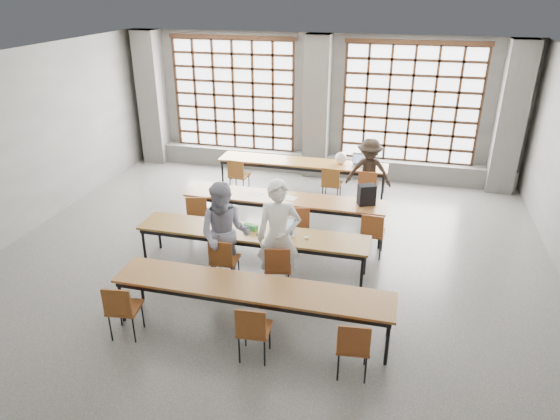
# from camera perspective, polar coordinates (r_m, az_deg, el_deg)

# --- Properties ---
(floor) EXTENTS (11.00, 11.00, 0.00)m
(floor) POSITION_cam_1_polar(r_m,az_deg,el_deg) (8.62, -2.36, -7.72)
(floor) COLOR #51514E
(floor) RESTS_ON ground
(ceiling) EXTENTS (11.00, 11.00, 0.00)m
(ceiling) POSITION_cam_1_polar(r_m,az_deg,el_deg) (7.37, -2.85, 15.93)
(ceiling) COLOR silver
(ceiling) RESTS_ON floor
(wall_back) EXTENTS (10.00, 0.00, 10.00)m
(wall_back) POSITION_cam_1_polar(r_m,az_deg,el_deg) (12.97, 4.47, 11.85)
(wall_back) COLOR #595A57
(wall_back) RESTS_ON floor
(column_left) EXTENTS (0.60, 0.55, 3.50)m
(column_left) POSITION_cam_1_polar(r_m,az_deg,el_deg) (14.16, -14.41, 12.26)
(column_left) COLOR #5B5C59
(column_left) RESTS_ON floor
(column_mid) EXTENTS (0.60, 0.55, 3.50)m
(column_mid) POSITION_cam_1_polar(r_m,az_deg,el_deg) (12.70, 4.24, 11.58)
(column_mid) COLOR #5B5C59
(column_mid) RESTS_ON floor
(column_right) EXTENTS (0.60, 0.55, 3.50)m
(column_right) POSITION_cam_1_polar(r_m,az_deg,el_deg) (12.74, 24.86, 9.44)
(column_right) COLOR #5B5C59
(column_right) RESTS_ON floor
(window_left) EXTENTS (3.32, 0.12, 3.00)m
(window_left) POSITION_cam_1_polar(r_m,az_deg,el_deg) (13.41, -5.32, 12.91)
(window_left) COLOR white
(window_left) RESTS_ON wall_back
(window_right) EXTENTS (3.32, 0.12, 3.00)m
(window_right) POSITION_cam_1_polar(r_m,az_deg,el_deg) (12.68, 14.69, 11.54)
(window_right) COLOR white
(window_right) RESTS_ON wall_back
(sill_ledge) EXTENTS (9.80, 0.35, 0.50)m
(sill_ledge) POSITION_cam_1_polar(r_m,az_deg,el_deg) (13.19, 4.10, 5.30)
(sill_ledge) COLOR #5B5C59
(sill_ledge) RESTS_ON floor
(desk_row_a) EXTENTS (4.00, 0.70, 0.73)m
(desk_row_a) POSITION_cam_1_polar(r_m,az_deg,el_deg) (11.90, 2.57, 5.26)
(desk_row_a) COLOR brown
(desk_row_a) RESTS_ON floor
(desk_row_b) EXTENTS (4.00, 0.70, 0.73)m
(desk_row_b) POSITION_cam_1_polar(r_m,az_deg,el_deg) (9.88, 0.47, 1.10)
(desk_row_b) COLOR brown
(desk_row_b) RESTS_ON floor
(desk_row_c) EXTENTS (4.00, 0.70, 0.73)m
(desk_row_c) POSITION_cam_1_polar(r_m,az_deg,el_deg) (8.56, -3.22, -2.87)
(desk_row_c) COLOR brown
(desk_row_c) RESTS_ON floor
(desk_row_d) EXTENTS (4.00, 0.70, 0.73)m
(desk_row_d) POSITION_cam_1_polar(r_m,az_deg,el_deg) (7.11, -3.25, -9.13)
(desk_row_d) COLOR brown
(desk_row_d) RESTS_ON floor
(chair_back_left) EXTENTS (0.46, 0.46, 0.88)m
(chair_back_left) POSITION_cam_1_polar(r_m,az_deg,el_deg) (11.72, -4.84, 4.23)
(chair_back_left) COLOR brown
(chair_back_left) RESTS_ON floor
(chair_back_mid) EXTENTS (0.44, 0.45, 0.88)m
(chair_back_mid) POSITION_cam_1_polar(r_m,az_deg,el_deg) (11.24, 5.88, 3.26)
(chair_back_mid) COLOR brown
(chair_back_mid) RESTS_ON floor
(chair_back_right) EXTENTS (0.43, 0.43, 0.88)m
(chair_back_right) POSITION_cam_1_polar(r_m,az_deg,el_deg) (11.16, 9.96, 2.86)
(chair_back_right) COLOR maroon
(chair_back_right) RESTS_ON floor
(chair_mid_left) EXTENTS (0.51, 0.51, 0.88)m
(chair_mid_left) POSITION_cam_1_polar(r_m,az_deg,el_deg) (9.86, -9.37, -0.11)
(chair_mid_left) COLOR brown
(chair_mid_left) RESTS_ON floor
(chair_mid_centre) EXTENTS (0.52, 0.52, 0.88)m
(chair_mid_centre) POSITION_cam_1_polar(r_m,az_deg,el_deg) (9.29, 2.08, -1.38)
(chair_mid_centre) COLOR brown
(chair_mid_centre) RESTS_ON floor
(chair_mid_right) EXTENTS (0.44, 0.45, 0.88)m
(chair_mid_right) POSITION_cam_1_polar(r_m,az_deg,el_deg) (9.14, 10.53, -2.29)
(chair_mid_right) COLOR brown
(chair_mid_right) RESTS_ON floor
(chair_front_left) EXTENTS (0.42, 0.43, 0.88)m
(chair_front_left) POSITION_cam_1_polar(r_m,az_deg,el_deg) (8.19, -6.51, -5.40)
(chair_front_left) COLOR brown
(chair_front_left) RESTS_ON floor
(chair_front_right) EXTENTS (0.50, 0.50, 0.88)m
(chair_front_right) POSITION_cam_1_polar(r_m,az_deg,el_deg) (7.94, -0.25, -6.24)
(chair_front_right) COLOR brown
(chair_front_right) RESTS_ON floor
(chair_near_left) EXTENTS (0.47, 0.48, 0.88)m
(chair_near_left) POSITION_cam_1_polar(r_m,az_deg,el_deg) (7.35, -17.64, -10.41)
(chair_near_left) COLOR brown
(chair_near_left) RESTS_ON floor
(chair_near_mid) EXTENTS (0.45, 0.45, 0.88)m
(chair_near_mid) POSITION_cam_1_polar(r_m,az_deg,el_deg) (6.65, -3.12, -13.22)
(chair_near_mid) COLOR brown
(chair_near_mid) RESTS_ON floor
(chair_near_right) EXTENTS (0.46, 0.46, 0.88)m
(chair_near_right) POSITION_cam_1_polar(r_m,az_deg,el_deg) (6.46, 8.39, -14.83)
(chair_near_right) COLOR brown
(chair_near_right) RESTS_ON floor
(student_male) EXTENTS (0.78, 0.60, 1.91)m
(student_male) POSITION_cam_1_polar(r_m,az_deg,el_deg) (7.85, -0.15, -3.15)
(student_male) COLOR white
(student_male) RESTS_ON floor
(student_female) EXTENTS (0.96, 0.80, 1.78)m
(student_female) POSITION_cam_1_polar(r_m,az_deg,el_deg) (8.12, -6.32, -2.81)
(student_female) COLOR #171C46
(student_female) RESTS_ON floor
(student_back) EXTENTS (1.00, 0.57, 1.54)m
(student_back) POSITION_cam_1_polar(r_m,az_deg,el_deg) (11.20, 10.11, 4.21)
(student_back) COLOR black
(student_back) RESTS_ON floor
(laptop_front) EXTENTS (0.42, 0.38, 0.26)m
(laptop_front) POSITION_cam_1_polar(r_m,az_deg,el_deg) (8.46, 0.45, -2.20)
(laptop_front) COLOR #B2B2B7
(laptop_front) RESTS_ON desk_row_c
(laptop_back) EXTENTS (0.39, 0.34, 0.26)m
(laptop_back) POSITION_cam_1_polar(r_m,az_deg,el_deg) (11.78, 9.13, 5.42)
(laptop_back) COLOR silver
(laptop_back) RESTS_ON desk_row_a
(mouse) EXTENTS (0.11, 0.09, 0.04)m
(mouse) POSITION_cam_1_polar(r_m,az_deg,el_deg) (8.29, 3.02, -3.16)
(mouse) COLOR white
(mouse) RESTS_ON desk_row_c
(green_box) EXTENTS (0.27, 0.16, 0.09)m
(green_box) POSITION_cam_1_polar(r_m,az_deg,el_deg) (8.59, -3.40, -1.94)
(green_box) COLOR green
(green_box) RESTS_ON desk_row_c
(phone) EXTENTS (0.14, 0.09, 0.01)m
(phone) POSITION_cam_1_polar(r_m,az_deg,el_deg) (8.39, -2.25, -2.88)
(phone) COLOR black
(phone) RESTS_ON desk_row_c
(paper_sheet_a) EXTENTS (0.34, 0.28, 0.00)m
(paper_sheet_a) POSITION_cam_1_polar(r_m,az_deg,el_deg) (10.04, -2.79, 1.89)
(paper_sheet_a) COLOR white
(paper_sheet_a) RESTS_ON desk_row_b
(paper_sheet_c) EXTENTS (0.33, 0.27, 0.00)m
(paper_sheet_c) POSITION_cam_1_polar(r_m,az_deg,el_deg) (9.83, 1.03, 1.40)
(paper_sheet_c) COLOR white
(paper_sheet_c) RESTS_ON desk_row_b
(backpack) EXTENTS (0.37, 0.31, 0.40)m
(backpack) POSITION_cam_1_polar(r_m,az_deg,el_deg) (9.60, 9.87, 1.72)
(backpack) COLOR black
(backpack) RESTS_ON desk_row_b
(plastic_bag) EXTENTS (0.29, 0.25, 0.29)m
(plastic_bag) POSITION_cam_1_polar(r_m,az_deg,el_deg) (11.74, 6.97, 5.91)
(plastic_bag) COLOR white
(plastic_bag) RESTS_ON desk_row_a
(red_pouch) EXTENTS (0.21, 0.12, 0.06)m
(red_pouch) POSITION_cam_1_polar(r_m,az_deg,el_deg) (7.43, -17.37, -10.30)
(red_pouch) COLOR #A6141F
(red_pouch) RESTS_ON chair_near_left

